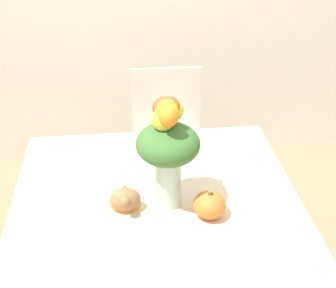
{
  "coord_description": "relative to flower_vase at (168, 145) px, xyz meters",
  "views": [
    {
      "loc": [
        -0.11,
        -1.4,
        1.86
      ],
      "look_at": [
        0.04,
        0.02,
        0.99
      ],
      "focal_mm": 50.0,
      "sensor_mm": 36.0,
      "label": 1
    }
  ],
  "objects": [
    {
      "name": "dining_table",
      "position": [
        -0.04,
        -0.02,
        -0.35
      ],
      "size": [
        1.12,
        1.17,
        0.73
      ],
      "color": "beige",
      "rests_on": "ground_plane"
    },
    {
      "name": "flower_vase",
      "position": [
        0.0,
        0.0,
        0.0
      ],
      "size": [
        0.23,
        0.23,
        0.44
      ],
      "color": "#B2CCBC",
      "rests_on": "dining_table"
    },
    {
      "name": "pumpkin",
      "position": [
        0.14,
        -0.09,
        -0.21
      ],
      "size": [
        0.12,
        0.12,
        0.11
      ],
      "color": "orange",
      "rests_on": "dining_table"
    },
    {
      "name": "turkey_figurine",
      "position": [
        -0.16,
        -0.01,
        -0.21
      ],
      "size": [
        0.12,
        0.16,
        0.1
      ],
      "color": "#936642",
      "rests_on": "dining_table"
    },
    {
      "name": "dining_chair_near_window",
      "position": [
        0.1,
        0.88,
        -0.53
      ],
      "size": [
        0.43,
        0.43,
        0.87
      ],
      "rotation": [
        0.0,
        0.0,
        -0.02
      ],
      "color": "silver",
      "rests_on": "ground_plane"
    }
  ]
}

